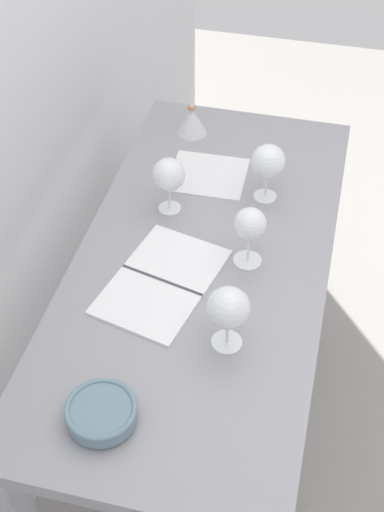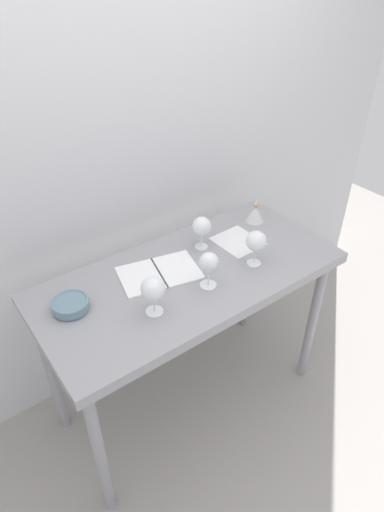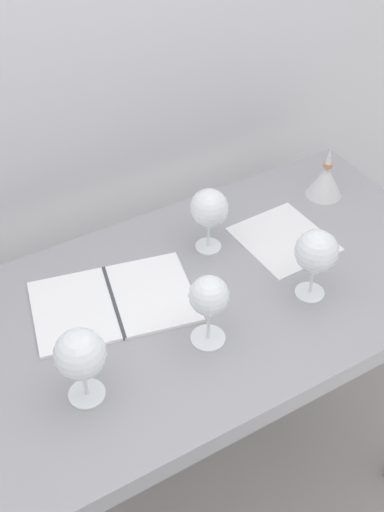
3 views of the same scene
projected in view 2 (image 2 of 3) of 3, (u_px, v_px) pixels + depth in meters
The scene contains 11 objects.
ground_plane at pixel (190, 396), 2.49m from camera, with size 6.00×6.00×0.00m, color gray.
back_wall at pixel (128, 154), 2.04m from camera, with size 3.80×0.04×2.60m, color silver.
steel_counter at pixel (190, 291), 2.02m from camera, with size 1.40×0.65×0.90m.
wine_glass_far_right at pixel (202, 227), 2.05m from camera, with size 0.09×0.09×0.17m.
wine_glass_near_left at pixel (153, 290), 1.68m from camera, with size 0.10×0.10×0.17m.
wine_glass_near_center at pixel (209, 263), 1.81m from camera, with size 0.08×0.08×0.17m.
wine_glass_near_right at pixel (256, 242), 1.94m from camera, with size 0.09×0.09×0.17m.
open_notebook at pixel (159, 273), 1.95m from camera, with size 0.40×0.30×0.01m.
tasting_sheet_upper at pixel (238, 241), 2.16m from camera, with size 0.20×0.22×0.00m, color white.
tasting_bowl at pixel (70, 304), 1.75m from camera, with size 0.15×0.15×0.05m.
decanter_funnel at pixel (255, 213), 2.30m from camera, with size 0.10×0.10×0.14m.
Camera 2 is at (-0.90, -1.25, 2.11)m, focal length 30.53 mm.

